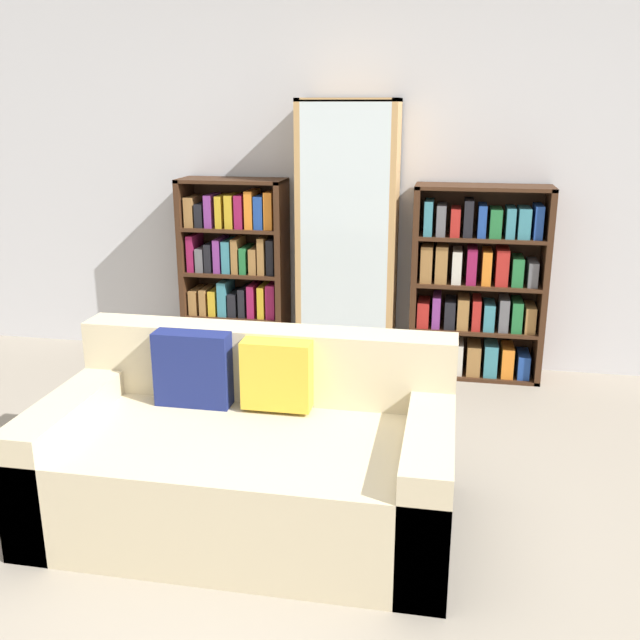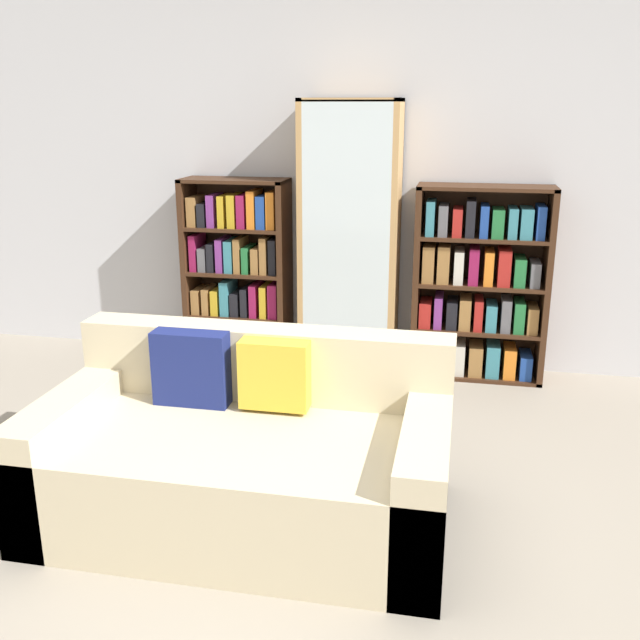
{
  "view_description": "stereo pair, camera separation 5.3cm",
  "coord_description": "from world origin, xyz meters",
  "px_view_note": "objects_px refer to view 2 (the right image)",
  "views": [
    {
      "loc": [
        0.69,
        -2.34,
        1.83
      ],
      "look_at": [
        -0.03,
        1.45,
        0.66
      ],
      "focal_mm": 40.0,
      "sensor_mm": 36.0,
      "label": 1
    },
    {
      "loc": [
        0.74,
        -2.33,
        1.83
      ],
      "look_at": [
        -0.03,
        1.45,
        0.66
      ],
      "focal_mm": 40.0,
      "sensor_mm": 36.0,
      "label": 2
    }
  ],
  "objects_px": {
    "couch": "(245,458)",
    "display_cabinet": "(350,240)",
    "bookshelf_left": "(239,273)",
    "wine_bottle": "(380,405)",
    "bookshelf_right": "(479,288)"
  },
  "relations": [
    {
      "from": "display_cabinet",
      "to": "bookshelf_right",
      "type": "distance_m",
      "value": 0.94
    },
    {
      "from": "bookshelf_left",
      "to": "display_cabinet",
      "type": "relative_size",
      "value": 0.71
    },
    {
      "from": "bookshelf_left",
      "to": "wine_bottle",
      "type": "bearing_deg",
      "value": -41.54
    },
    {
      "from": "couch",
      "to": "display_cabinet",
      "type": "distance_m",
      "value": 2.14
    },
    {
      "from": "couch",
      "to": "display_cabinet",
      "type": "xyz_separation_m",
      "value": [
        0.15,
        2.03,
        0.64
      ]
    },
    {
      "from": "bookshelf_left",
      "to": "wine_bottle",
      "type": "relative_size",
      "value": 3.39
    },
    {
      "from": "bookshelf_left",
      "to": "wine_bottle",
      "type": "height_order",
      "value": "bookshelf_left"
    },
    {
      "from": "bookshelf_right",
      "to": "bookshelf_left",
      "type": "bearing_deg",
      "value": -179.99
    },
    {
      "from": "couch",
      "to": "display_cabinet",
      "type": "height_order",
      "value": "display_cabinet"
    },
    {
      "from": "couch",
      "to": "display_cabinet",
      "type": "relative_size",
      "value": 0.97
    },
    {
      "from": "bookshelf_left",
      "to": "wine_bottle",
      "type": "xyz_separation_m",
      "value": [
        1.17,
        -1.03,
        -0.49
      ]
    },
    {
      "from": "bookshelf_left",
      "to": "bookshelf_right",
      "type": "bearing_deg",
      "value": 0.01
    },
    {
      "from": "bookshelf_left",
      "to": "bookshelf_right",
      "type": "distance_m",
      "value": 1.71
    },
    {
      "from": "wine_bottle",
      "to": "bookshelf_right",
      "type": "bearing_deg",
      "value": 62.2
    },
    {
      "from": "bookshelf_left",
      "to": "display_cabinet",
      "type": "height_order",
      "value": "display_cabinet"
    }
  ]
}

